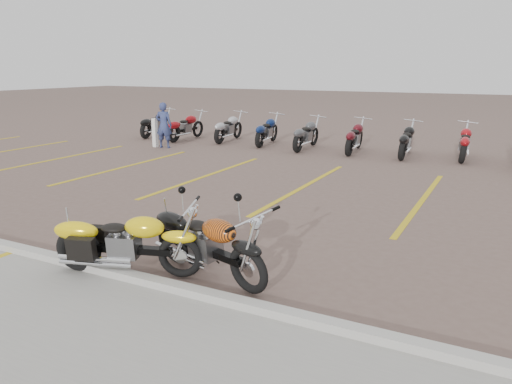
# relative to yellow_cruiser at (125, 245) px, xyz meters

# --- Properties ---
(ground) EXTENTS (100.00, 100.00, 0.00)m
(ground) POSITION_rel_yellow_cruiser_xyz_m (0.22, 1.84, -0.43)
(ground) COLOR brown
(ground) RESTS_ON ground
(curb) EXTENTS (60.00, 0.18, 0.12)m
(curb) POSITION_rel_yellow_cruiser_xyz_m (0.22, -0.16, -0.37)
(curb) COLOR #ADAAA3
(curb) RESTS_ON ground
(parking_stripes) EXTENTS (38.00, 5.50, 0.01)m
(parking_stripes) POSITION_rel_yellow_cruiser_xyz_m (0.22, 5.84, -0.42)
(parking_stripes) COLOR gold
(parking_stripes) RESTS_ON ground
(yellow_cruiser) EXTENTS (2.02, 0.75, 0.86)m
(yellow_cruiser) POSITION_rel_yellow_cruiser_xyz_m (0.00, 0.00, 0.00)
(yellow_cruiser) COLOR black
(yellow_cruiser) RESTS_ON ground
(flame_cruiser) EXTENTS (2.10, 0.76, 0.89)m
(flame_cruiser) POSITION_rel_yellow_cruiser_xyz_m (1.01, 0.48, 0.02)
(flame_cruiser) COLOR black
(flame_cruiser) RESTS_ON ground
(person_a) EXTENTS (0.65, 0.52, 1.57)m
(person_a) POSITION_rel_yellow_cruiser_xyz_m (-6.31, 9.04, 0.36)
(person_a) COLOR navy
(person_a) RESTS_ON ground
(bollard) EXTENTS (0.15, 0.15, 1.00)m
(bollard) POSITION_rel_yellow_cruiser_xyz_m (-6.72, 9.05, 0.07)
(bollard) COLOR silver
(bollard) RESTS_ON ground
(bg_bike_row) EXTENTS (18.88, 2.03, 1.10)m
(bg_bike_row) POSITION_rel_yellow_cruiser_xyz_m (0.66, 11.16, 0.12)
(bg_bike_row) COLOR black
(bg_bike_row) RESTS_ON ground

